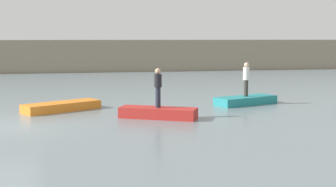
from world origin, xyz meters
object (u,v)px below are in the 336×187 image
Objects in this scene: rowboat_teal at (246,100)px; person_white_shirt at (246,77)px; rowboat_orange at (62,106)px; person_dark_shirt at (158,85)px; rowboat_red at (158,113)px.

person_white_shirt reaches higher than rowboat_teal.
person_white_shirt is (9.28, 0.27, 1.20)m from rowboat_orange.
rowboat_orange is at bearing 144.27° from person_dark_shirt.
person_dark_shirt is at bearing -168.47° from rowboat_teal.
rowboat_red is 1.88× the size of person_white_shirt.
person_dark_shirt is at bearing -65.46° from rowboat_orange.
rowboat_teal is 6.22m from person_dark_shirt.
person_white_shirt is (-0.00, 0.00, 1.19)m from rowboat_teal.
person_dark_shirt reaches higher than rowboat_teal.
rowboat_teal is at bearing 31.79° from person_dark_shirt.
rowboat_red is 1.96× the size of person_dark_shirt.
person_white_shirt reaches higher than rowboat_orange.
rowboat_orange is at bearing 171.01° from rowboat_red.
rowboat_teal is at bearing 58.53° from rowboat_red.
rowboat_orange is 1.10× the size of rowboat_teal.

